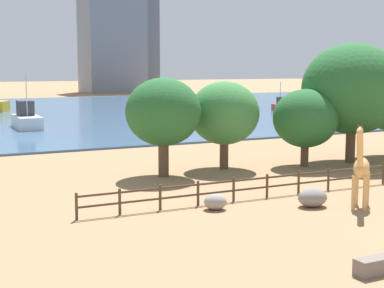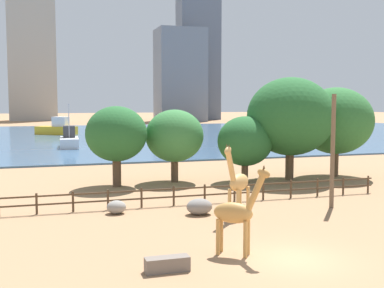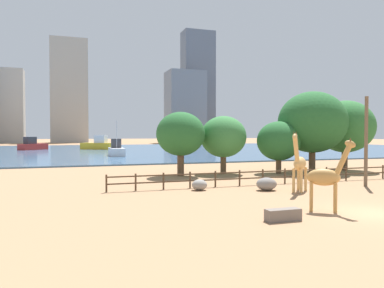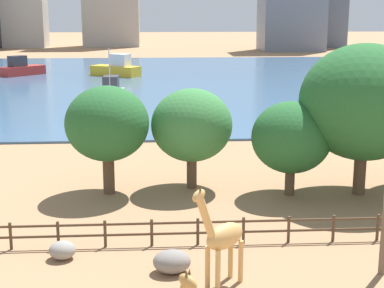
{
  "view_description": "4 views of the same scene",
  "coord_description": "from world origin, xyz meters",
  "px_view_note": "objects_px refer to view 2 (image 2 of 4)",
  "views": [
    {
      "loc": [
        -20.33,
        -14.54,
        7.16
      ],
      "look_at": [
        -1.6,
        22.49,
        1.7
      ],
      "focal_mm": 55.0,
      "sensor_mm": 36.0,
      "label": 1
    },
    {
      "loc": [
        -10.17,
        -18.19,
        6.82
      ],
      "look_at": [
        0.68,
        17.52,
        3.53
      ],
      "focal_mm": 45.0,
      "sensor_mm": 36.0,
      "label": 2
    },
    {
      "loc": [
        -15.75,
        -15.79,
        4.33
      ],
      "look_at": [
        -0.5,
        29.5,
        2.94
      ],
      "focal_mm": 35.0,
      "sensor_mm": 36.0,
      "label": 3
    },
    {
      "loc": [
        -2.07,
        -13.73,
        10.76
      ],
      "look_at": [
        0.42,
        24.08,
        2.08
      ],
      "focal_mm": 55.0,
      "sensor_mm": 36.0,
      "label": 4
    }
  ],
  "objects_px": {
    "tree_center_broad": "(290,117)",
    "tree_right_small": "(336,121)",
    "giraffe_tall": "(236,213)",
    "giraffe_companion": "(238,183)",
    "boulder_near_fence": "(199,207)",
    "boat_tug": "(57,128)",
    "tree_left_small": "(245,141)",
    "utility_pole": "(333,151)",
    "boat_sailboat": "(69,140)",
    "boat_ferry": "(294,133)",
    "tree_left_large": "(174,136)",
    "boulder_by_pole": "(116,207)",
    "feeding_trough": "(167,264)",
    "tree_right_tall": "(116,134)"
  },
  "relations": [
    {
      "from": "boulder_near_fence",
      "to": "giraffe_companion",
      "type": "bearing_deg",
      "value": -35.65
    },
    {
      "from": "boulder_near_fence",
      "to": "tree_right_tall",
      "type": "relative_size",
      "value": 0.25
    },
    {
      "from": "boulder_by_pole",
      "to": "tree_right_small",
      "type": "xyz_separation_m",
      "value": [
        21.15,
        8.89,
        4.68
      ]
    },
    {
      "from": "giraffe_tall",
      "to": "giraffe_companion",
      "type": "distance_m",
      "value": 6.99
    },
    {
      "from": "giraffe_tall",
      "to": "boat_ferry",
      "type": "relative_size",
      "value": 0.75
    },
    {
      "from": "giraffe_tall",
      "to": "boat_ferry",
      "type": "xyz_separation_m",
      "value": [
        36.45,
        60.93,
        -0.94
      ]
    },
    {
      "from": "boulder_near_fence",
      "to": "tree_right_tall",
      "type": "height_order",
      "value": "tree_right_tall"
    },
    {
      "from": "giraffe_companion",
      "to": "boulder_by_pole",
      "type": "bearing_deg",
      "value": -66.17
    },
    {
      "from": "boulder_by_pole",
      "to": "tree_right_tall",
      "type": "xyz_separation_m",
      "value": [
        1.38,
        9.48,
        3.83
      ]
    },
    {
      "from": "boat_tug",
      "to": "tree_left_small",
      "type": "bearing_deg",
      "value": 134.66
    },
    {
      "from": "giraffe_companion",
      "to": "utility_pole",
      "type": "relative_size",
      "value": 0.61
    },
    {
      "from": "utility_pole",
      "to": "boulder_by_pole",
      "type": "distance_m",
      "value": 14.09
    },
    {
      "from": "giraffe_tall",
      "to": "tree_right_tall",
      "type": "relative_size",
      "value": 0.63
    },
    {
      "from": "boulder_near_fence",
      "to": "tree_left_large",
      "type": "relative_size",
      "value": 0.26
    },
    {
      "from": "giraffe_tall",
      "to": "boulder_near_fence",
      "type": "xyz_separation_m",
      "value": [
        0.79,
        7.82,
        -1.43
      ]
    },
    {
      "from": "boulder_near_fence",
      "to": "boat_ferry",
      "type": "bearing_deg",
      "value": 56.12
    },
    {
      "from": "boulder_near_fence",
      "to": "tree_left_small",
      "type": "relative_size",
      "value": 0.28
    },
    {
      "from": "tree_right_small",
      "to": "giraffe_tall",
      "type": "bearing_deg",
      "value": -132.99
    },
    {
      "from": "tree_right_small",
      "to": "boat_ferry",
      "type": "relative_size",
      "value": 1.49
    },
    {
      "from": "boulder_near_fence",
      "to": "boat_tug",
      "type": "bearing_deg",
      "value": 95.14
    },
    {
      "from": "feeding_trough",
      "to": "tree_left_small",
      "type": "height_order",
      "value": "tree_left_small"
    },
    {
      "from": "tree_right_tall",
      "to": "boat_tug",
      "type": "height_order",
      "value": "tree_right_tall"
    },
    {
      "from": "tree_left_large",
      "to": "tree_center_broad",
      "type": "relative_size",
      "value": 0.69
    },
    {
      "from": "utility_pole",
      "to": "boat_ferry",
      "type": "height_order",
      "value": "utility_pole"
    },
    {
      "from": "tree_right_small",
      "to": "boat_tug",
      "type": "bearing_deg",
      "value": 110.03
    },
    {
      "from": "giraffe_companion",
      "to": "tree_center_broad",
      "type": "distance_m",
      "value": 15.3
    },
    {
      "from": "giraffe_companion",
      "to": "tree_left_large",
      "type": "distance_m",
      "value": 13.45
    },
    {
      "from": "boulder_by_pole",
      "to": "boulder_near_fence",
      "type": "bearing_deg",
      "value": -19.6
    },
    {
      "from": "tree_left_large",
      "to": "feeding_trough",
      "type": "bearing_deg",
      "value": -105.63
    },
    {
      "from": "boulder_near_fence",
      "to": "tree_left_small",
      "type": "height_order",
      "value": "tree_left_small"
    },
    {
      "from": "giraffe_companion",
      "to": "feeding_trough",
      "type": "height_order",
      "value": "giraffe_companion"
    },
    {
      "from": "utility_pole",
      "to": "tree_left_small",
      "type": "distance_m",
      "value": 10.97
    },
    {
      "from": "boat_tug",
      "to": "boulder_near_fence",
      "type": "bearing_deg",
      "value": 127.4
    },
    {
      "from": "tree_left_large",
      "to": "tree_center_broad",
      "type": "distance_m",
      "value": 10.18
    },
    {
      "from": "giraffe_tall",
      "to": "tree_center_broad",
      "type": "height_order",
      "value": "tree_center_broad"
    },
    {
      "from": "giraffe_companion",
      "to": "boulder_near_fence",
      "type": "distance_m",
      "value": 2.86
    },
    {
      "from": "boulder_by_pole",
      "to": "utility_pole",
      "type": "bearing_deg",
      "value": -10.04
    },
    {
      "from": "giraffe_tall",
      "to": "tree_right_small",
      "type": "height_order",
      "value": "tree_right_small"
    },
    {
      "from": "tree_center_broad",
      "to": "tree_right_small",
      "type": "height_order",
      "value": "tree_center_broad"
    },
    {
      "from": "boat_tug",
      "to": "giraffe_tall",
      "type": "bearing_deg",
      "value": 126.36
    },
    {
      "from": "utility_pole",
      "to": "boat_sailboat",
      "type": "height_order",
      "value": "utility_pole"
    },
    {
      "from": "utility_pole",
      "to": "boat_tug",
      "type": "distance_m",
      "value": 75.94
    },
    {
      "from": "utility_pole",
      "to": "boulder_by_pole",
      "type": "height_order",
      "value": "utility_pole"
    },
    {
      "from": "boulder_near_fence",
      "to": "boat_ferry",
      "type": "height_order",
      "value": "boat_ferry"
    },
    {
      "from": "boulder_near_fence",
      "to": "tree_right_small",
      "type": "bearing_deg",
      "value": 32.9
    },
    {
      "from": "giraffe_tall",
      "to": "boat_ferry",
      "type": "height_order",
      "value": "boat_ferry"
    },
    {
      "from": "boulder_by_pole",
      "to": "tree_right_small",
      "type": "bearing_deg",
      "value": 22.79
    },
    {
      "from": "boulder_near_fence",
      "to": "boulder_by_pole",
      "type": "distance_m",
      "value": 5.08
    },
    {
      "from": "boulder_near_fence",
      "to": "boulder_by_pole",
      "type": "relative_size",
      "value": 1.35
    },
    {
      "from": "giraffe_companion",
      "to": "tree_left_large",
      "type": "height_order",
      "value": "tree_left_large"
    }
  ]
}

